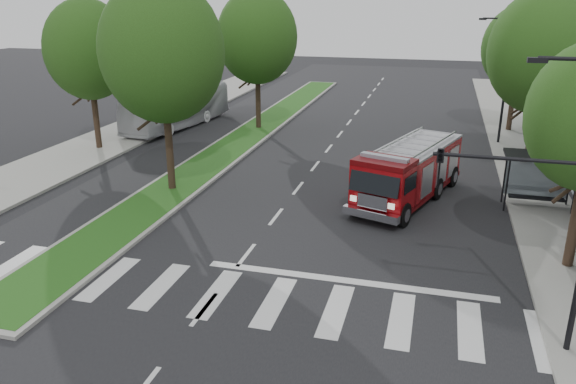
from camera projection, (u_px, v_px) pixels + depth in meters
The scene contains 14 objects.
ground at pixel (246, 255), 21.20m from camera, with size 140.00×140.00×0.00m, color black.
sidewalk_right at pixel (558, 196), 27.19m from camera, with size 5.00×80.00×0.15m, color gray.
sidewalk_left at pixel (74, 156), 33.85m from camera, with size 5.00×80.00×0.15m, color gray.
median at pixel (250, 134), 39.03m from camera, with size 3.00×50.00×0.15m.
bus_shelter at pixel (541, 166), 25.17m from camera, with size 3.20×1.60×2.61m.
tree_right_mid at pixel (543, 52), 28.94m from camera, with size 5.60×5.60×9.72m.
tree_right_far at pixel (519, 48), 38.25m from camera, with size 5.00×5.00×8.73m.
tree_median_near at pixel (162, 51), 25.86m from camera, with size 5.80×5.80×10.16m.
tree_median_far at pixel (257, 37), 38.71m from camera, with size 5.60×5.60×9.72m.
tree_left_mid at pixel (88, 50), 33.51m from camera, with size 5.20×5.20×9.16m.
streetlight_right_near at pixel (558, 190), 14.09m from camera, with size 4.08×0.22×8.00m.
streetlight_right_far at pixel (504, 75), 35.35m from camera, with size 2.11×0.20×8.00m.
fire_engine at pixel (409, 172), 26.45m from camera, with size 4.96×8.67×2.88m.
city_bus at pixel (178, 107), 41.22m from camera, with size 2.49×10.65×2.97m, color silver.
Camera 1 is at (6.54, -18.10, 9.33)m, focal length 35.00 mm.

